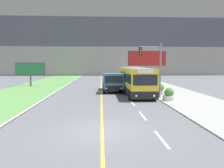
{
  "coord_description": "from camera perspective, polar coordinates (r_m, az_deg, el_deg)",
  "views": [
    {
      "loc": [
        -0.05,
        -11.1,
        3.49
      ],
      "look_at": [
        1.1,
        11.34,
        1.4
      ],
      "focal_mm": 35.0,
      "sensor_mm": 36.0,
      "label": 1
    }
  ],
  "objects": [
    {
      "name": "billboard_large",
      "position": [
        36.67,
        9.12,
        6.41
      ],
      "size": [
        6.29,
        0.24,
        5.59
      ],
      "color": "#59595B",
      "rests_on": "ground_plane"
    },
    {
      "name": "planter_round_second",
      "position": [
        24.91,
        12.46,
        -1.47
      ],
      "size": [
        1.11,
        1.11,
        1.2
      ],
      "color": "silver",
      "rests_on": "sidewalk_right"
    },
    {
      "name": "dump_truck",
      "position": [
        26.89,
        0.23,
        0.43
      ],
      "size": [
        2.5,
        6.57,
        2.34
      ],
      "color": "black",
      "rests_on": "ground_plane"
    },
    {
      "name": "city_bus",
      "position": [
        25.9,
        5.98,
        0.98
      ],
      "size": [
        2.68,
        12.33,
        3.04
      ],
      "color": "yellow",
      "rests_on": "ground_plane"
    },
    {
      "name": "car_distant",
      "position": [
        46.9,
        -0.82,
        1.88
      ],
      "size": [
        1.8,
        4.3,
        1.45
      ],
      "color": "#2D4784",
      "rests_on": "ground_plane"
    },
    {
      "name": "traffic_light_mast",
      "position": [
        22.48,
        10.89,
        5.38
      ],
      "size": [
        2.28,
        0.32,
        5.56
      ],
      "color": "slate",
      "rests_on": "ground_plane"
    },
    {
      "name": "planter_round_third",
      "position": [
        28.67,
        9.97,
        -0.59
      ],
      "size": [
        1.02,
        1.02,
        1.15
      ],
      "color": "silver",
      "rests_on": "sidewalk_right"
    },
    {
      "name": "billboard_small",
      "position": [
        36.31,
        -20.58,
        3.57
      ],
      "size": [
        4.46,
        0.24,
        3.66
      ],
      "color": "#59595B",
      "rests_on": "ground_plane"
    },
    {
      "name": "ground_plane",
      "position": [
        11.64,
        -2.61,
        -12.13
      ],
      "size": [
        300.0,
        300.0,
        0.0
      ],
      "primitive_type": "plane",
      "color": "#56565B"
    },
    {
      "name": "lane_marking_centre",
      "position": [
        12.66,
        -1.3,
        -10.67
      ],
      "size": [
        2.88,
        140.0,
        0.01
      ],
      "color": "gold",
      "rests_on": "ground_plane"
    },
    {
      "name": "planter_round_near",
      "position": [
        21.08,
        14.67,
        -2.75
      ],
      "size": [
        1.11,
        1.11,
        1.19
      ],
      "color": "silver",
      "rests_on": "sidewalk_right"
    },
    {
      "name": "apartment_block_background",
      "position": [
        69.01,
        -2.94,
        12.54
      ],
      "size": [
        80.0,
        8.04,
        24.37
      ],
      "color": "gray",
      "rests_on": "ground_plane"
    }
  ]
}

